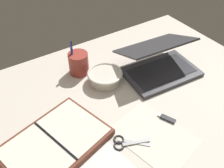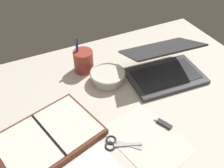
% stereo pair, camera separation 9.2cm
% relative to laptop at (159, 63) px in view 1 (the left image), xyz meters
% --- Properties ---
extents(desk_top, '(1.40, 1.00, 0.02)m').
position_rel_laptop_xyz_m(desk_top, '(-0.26, -0.09, -0.06)').
color(desk_top, beige).
rests_on(desk_top, ground).
extents(laptop, '(0.36, 0.30, 0.16)m').
position_rel_laptop_xyz_m(laptop, '(0.00, 0.00, 0.00)').
color(laptop, '#38383D').
rests_on(laptop, desk_top).
extents(bowl, '(0.16, 0.16, 0.05)m').
position_rel_laptop_xyz_m(bowl, '(-0.25, 0.07, -0.02)').
color(bowl, silver).
rests_on(bowl, desk_top).
extents(pen_cup, '(0.09, 0.09, 0.16)m').
position_rel_laptop_xyz_m(pen_cup, '(-0.32, 0.19, 0.00)').
color(pen_cup, '#9E382D').
rests_on(pen_cup, desk_top).
extents(planner, '(0.40, 0.33, 0.03)m').
position_rel_laptop_xyz_m(planner, '(-0.57, -0.12, -0.03)').
color(planner, brown).
rests_on(planner, desk_top).
extents(scissors, '(0.13, 0.10, 0.01)m').
position_rel_laptop_xyz_m(scissors, '(-0.37, -0.25, -0.04)').
color(scissors, '#B7B7BC').
rests_on(scissors, desk_top).
extents(paper_sheet_front, '(0.26, 0.32, 0.00)m').
position_rel_laptop_xyz_m(paper_sheet_front, '(-0.26, -0.28, -0.05)').
color(paper_sheet_front, silver).
rests_on(paper_sheet_front, desk_top).
extents(paper_sheet_beside_planner, '(0.22, 0.27, 0.00)m').
position_rel_laptop_xyz_m(paper_sheet_beside_planner, '(-0.49, -0.28, -0.05)').
color(paper_sheet_beside_planner, white).
rests_on(paper_sheet_beside_planner, desk_top).
extents(usb_drive, '(0.04, 0.07, 0.01)m').
position_rel_laptop_xyz_m(usb_drive, '(-0.17, -0.25, -0.04)').
color(usb_drive, black).
rests_on(usb_drive, desk_top).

